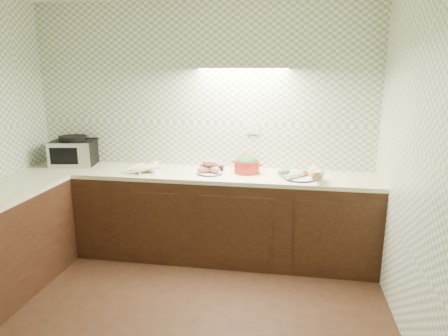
% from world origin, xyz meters
% --- Properties ---
extents(room, '(3.60, 3.60, 2.60)m').
position_xyz_m(room, '(0.00, 0.00, 1.63)').
color(room, black).
rests_on(room, ground).
extents(counter, '(3.60, 3.60, 0.90)m').
position_xyz_m(counter, '(-0.68, 0.68, 0.45)').
color(counter, black).
rests_on(counter, ground).
extents(toaster_oven, '(0.50, 0.42, 0.32)m').
position_xyz_m(toaster_oven, '(-1.38, 1.61, 1.05)').
color(toaster_oven, black).
rests_on(toaster_oven, counter).
extents(parsnip_pile, '(0.48, 0.39, 0.09)m').
position_xyz_m(parsnip_pile, '(-0.62, 1.44, 0.94)').
color(parsnip_pile, beige).
rests_on(parsnip_pile, counter).
extents(sweet_potato_plate, '(0.26, 0.26, 0.15)m').
position_xyz_m(sweet_potato_plate, '(0.15, 1.47, 0.95)').
color(sweet_potato_plate, '#111B3B').
rests_on(sweet_potato_plate, counter).
extents(onion_bowl, '(0.13, 0.13, 0.10)m').
position_xyz_m(onion_bowl, '(0.20, 1.62, 0.94)').
color(onion_bowl, black).
rests_on(onion_bowl, counter).
extents(dutch_oven, '(0.34, 0.34, 0.18)m').
position_xyz_m(dutch_oven, '(0.51, 1.57, 0.99)').
color(dutch_oven, '#A8201A').
rests_on(dutch_oven, counter).
extents(veg_plate, '(0.46, 0.34, 0.14)m').
position_xyz_m(veg_plate, '(1.10, 1.41, 0.95)').
color(veg_plate, '#111B3B').
rests_on(veg_plate, counter).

